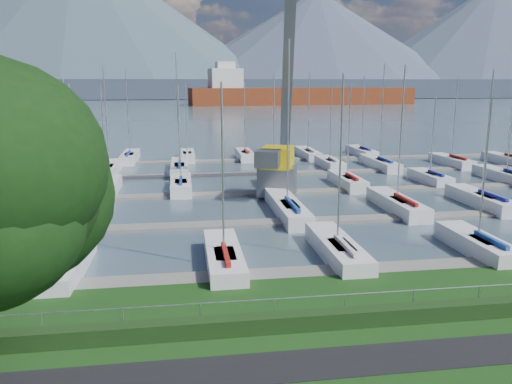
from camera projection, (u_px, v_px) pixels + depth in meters
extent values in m
cube|color=black|center=(317.00, 364.00, 17.68)|extent=(160.00, 2.00, 0.04)
cube|color=#475B68|center=(191.00, 102.00, 271.98)|extent=(800.00, 540.00, 0.20)
cube|color=#1A3513|center=(300.00, 321.00, 20.12)|extent=(80.00, 0.70, 0.70)
cylinder|color=#96979E|center=(298.00, 297.00, 20.32)|extent=(80.00, 0.04, 0.04)
cube|color=#3E495C|center=(189.00, 89.00, 338.27)|extent=(900.00, 80.00, 12.00)
cone|color=#445664|center=(81.00, 19.00, 383.64)|extent=(340.00, 340.00, 115.00)
cone|color=#475268|center=(317.00, 43.00, 423.27)|extent=(300.00, 300.00, 85.00)
cone|color=#475368|center=(495.00, 38.00, 455.26)|extent=(320.00, 320.00, 100.00)
cube|color=slate|center=(272.00, 275.00, 26.42)|extent=(90.00, 1.60, 0.25)
cube|color=slate|center=(248.00, 224.00, 36.09)|extent=(90.00, 1.60, 0.25)
cube|color=gray|center=(234.00, 194.00, 45.76)|extent=(90.00, 1.60, 0.25)
cube|color=gray|center=(225.00, 175.00, 55.42)|extent=(90.00, 1.60, 0.25)
cube|color=slate|center=(219.00, 161.00, 65.09)|extent=(90.00, 1.60, 0.25)
sphere|color=black|center=(1.00, 196.00, 10.62)|extent=(4.76, 4.76, 4.76)
cube|color=slate|center=(277.00, 180.00, 44.71)|extent=(4.06, 4.06, 2.60)
cube|color=#DCBD0C|center=(277.00, 157.00, 44.26)|extent=(3.56, 4.06, 1.80)
cube|color=#57595F|center=(288.00, 55.00, 46.94)|extent=(2.71, 11.24, 19.89)
cube|color=#57595E|center=(268.00, 159.00, 42.12)|extent=(2.60, 2.73, 1.40)
cube|color=maroon|center=(303.00, 99.00, 235.58)|extent=(108.06, 28.10, 10.00)
cube|color=silver|center=(225.00, 82.00, 225.29)|extent=(15.27, 15.27, 12.00)
cube|color=silver|center=(225.00, 66.00, 223.79)|extent=(8.73, 8.73, 4.00)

